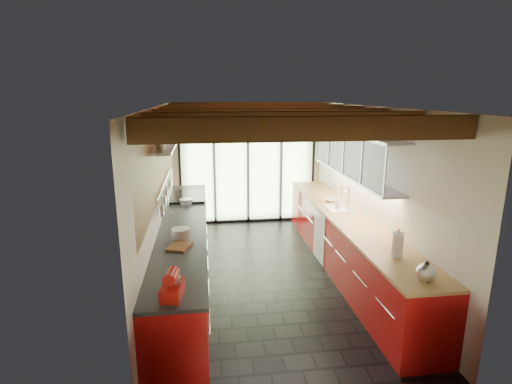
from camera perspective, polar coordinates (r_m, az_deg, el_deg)
ground at (r=6.44m, az=1.64°, el=-11.68°), size 5.50×5.50×0.00m
room_shell at (r=5.92m, az=1.75°, el=2.90°), size 5.50×5.50×5.50m
ceiling_beams at (r=6.19m, az=1.24°, el=10.94°), size 3.14×5.06×4.90m
glass_door at (r=8.55m, az=-1.15°, el=6.38°), size 2.95×0.10×2.90m
left_counter at (r=6.20m, az=-10.18°, el=-8.33°), size 0.68×5.00×0.92m
range_stove at (r=7.55m, az=-9.73°, el=-4.11°), size 0.66×0.90×0.97m
right_counter at (r=6.57m, az=12.79°, el=-7.14°), size 0.68×5.00×0.92m
sink_assembly at (r=6.77m, az=11.98°, el=-2.00°), size 0.45×0.52×0.43m
upper_cabinets_right at (r=6.55m, az=13.84°, el=5.32°), size 0.34×3.00×3.00m
left_wall_fixtures at (r=6.01m, az=-12.51°, el=4.61°), size 0.28×2.60×0.96m
stand_mixer at (r=3.92m, az=-11.87°, el=-12.97°), size 0.23×0.34×0.29m
pot_large at (r=5.33m, az=-10.70°, el=-5.93°), size 0.28×0.28×0.15m
pot_small at (r=7.01m, az=-9.96°, el=-1.33°), size 0.26×0.26×0.09m
cutting_board at (r=5.09m, az=-10.83°, el=-7.65°), size 0.34×0.40×0.03m
kettle at (r=4.48m, az=23.15°, el=-10.40°), size 0.23×0.27×0.24m
paper_towel at (r=4.97m, az=19.57°, el=-7.15°), size 0.16×0.16×0.35m
soap_bottle at (r=6.86m, az=11.56°, el=-1.39°), size 0.10×0.10×0.17m
bowl at (r=7.17m, az=10.69°, el=-1.18°), size 0.24×0.24×0.05m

